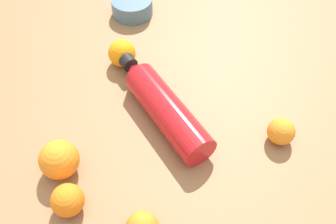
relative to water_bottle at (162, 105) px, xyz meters
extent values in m
plane|color=olive|center=(0.00, 0.03, -0.04)|extent=(2.40, 2.40, 0.00)
cylinder|color=red|center=(0.02, 0.02, 0.00)|extent=(0.24, 0.24, 0.08)
cone|color=red|center=(-0.09, -0.09, 0.00)|extent=(0.08, 0.08, 0.08)
cylinder|color=black|center=(-0.12, -0.11, 0.00)|extent=(0.05, 0.05, 0.04)
sphere|color=orange|center=(0.26, -0.12, -0.01)|extent=(0.06, 0.06, 0.06)
sphere|color=orange|center=(0.01, 0.27, -0.01)|extent=(0.06, 0.06, 0.06)
sphere|color=orange|center=(0.19, -0.17, 0.00)|extent=(0.08, 0.08, 0.08)
sphere|color=orange|center=(-0.15, -0.14, 0.00)|extent=(0.07, 0.07, 0.07)
cylinder|color=slate|center=(-0.36, -0.17, -0.01)|extent=(0.12, 0.12, 0.05)
camera|label=1|loc=(0.53, 0.13, 0.66)|focal=40.42mm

